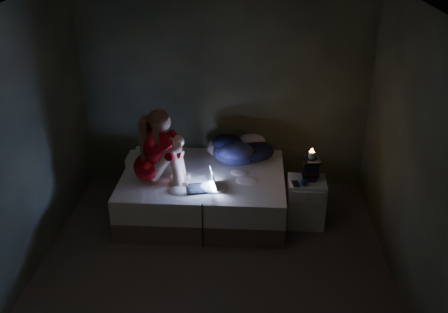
# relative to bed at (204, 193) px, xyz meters

# --- Properties ---
(floor) EXTENTS (3.60, 3.80, 0.02)m
(floor) POSITION_rel_bed_xyz_m (0.20, -1.10, -0.27)
(floor) COLOR #453C37
(floor) RESTS_ON ground
(ceiling) EXTENTS (3.60, 3.80, 0.02)m
(ceiling) POSITION_rel_bed_xyz_m (0.20, -1.10, 2.35)
(ceiling) COLOR silver
(ceiling) RESTS_ON ground
(wall_back) EXTENTS (3.60, 0.02, 2.60)m
(wall_back) POSITION_rel_bed_xyz_m (0.20, 0.81, 1.04)
(wall_back) COLOR #292E25
(wall_back) RESTS_ON ground
(wall_front) EXTENTS (3.60, 0.02, 2.60)m
(wall_front) POSITION_rel_bed_xyz_m (0.20, -3.01, 1.04)
(wall_front) COLOR #292E25
(wall_front) RESTS_ON ground
(wall_left) EXTENTS (0.02, 3.80, 2.60)m
(wall_left) POSITION_rel_bed_xyz_m (-1.61, -1.10, 1.04)
(wall_left) COLOR #292E25
(wall_left) RESTS_ON ground
(wall_right) EXTENTS (0.02, 3.80, 2.60)m
(wall_right) POSITION_rel_bed_xyz_m (2.01, -1.10, 1.04)
(wall_right) COLOR #292E25
(wall_right) RESTS_ON ground
(bed) EXTENTS (1.89, 1.42, 0.52)m
(bed) POSITION_rel_bed_xyz_m (0.00, 0.00, 0.00)
(bed) COLOR silver
(bed) RESTS_ON ground
(pillow) EXTENTS (0.43, 0.30, 0.12)m
(pillow) POSITION_rel_bed_xyz_m (-0.72, 0.19, 0.32)
(pillow) COLOR silver
(pillow) RESTS_ON bed
(woman) EXTENTS (0.55, 0.36, 0.88)m
(woman) POSITION_rel_bed_xyz_m (-0.58, -0.22, 0.70)
(woman) COLOR #A40215
(woman) RESTS_ON bed
(laptop) EXTENTS (0.38, 0.31, 0.24)m
(laptop) POSITION_rel_bed_xyz_m (0.01, -0.37, 0.38)
(laptop) COLOR black
(laptop) RESTS_ON bed
(clothes_pile) EXTENTS (0.71, 0.63, 0.36)m
(clothes_pile) POSITION_rel_bed_xyz_m (0.37, 0.36, 0.44)
(clothes_pile) COLOR navy
(clothes_pile) RESTS_ON bed
(nightstand) EXTENTS (0.43, 0.38, 0.56)m
(nightstand) POSITION_rel_bed_xyz_m (1.20, -0.18, 0.02)
(nightstand) COLOR silver
(nightstand) RESTS_ON ground
(book_stack) EXTENTS (0.19, 0.25, 0.27)m
(book_stack) POSITION_rel_bed_xyz_m (1.23, -0.12, 0.44)
(book_stack) COLOR black
(book_stack) RESTS_ON nightstand
(candle) EXTENTS (0.07, 0.07, 0.08)m
(candle) POSITION_rel_bed_xyz_m (1.23, -0.12, 0.61)
(candle) COLOR beige
(candle) RESTS_ON book_stack
(phone) EXTENTS (0.10, 0.15, 0.01)m
(phone) POSITION_rel_bed_xyz_m (1.06, -0.27, 0.31)
(phone) COLOR black
(phone) RESTS_ON nightstand
(blue_orb) EXTENTS (0.08, 0.08, 0.08)m
(blue_orb) POSITION_rel_bed_xyz_m (1.15, -0.29, 0.34)
(blue_orb) COLOR navy
(blue_orb) RESTS_ON nightstand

